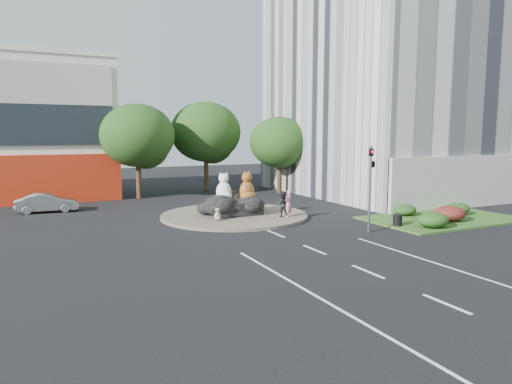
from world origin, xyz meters
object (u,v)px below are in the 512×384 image
at_px(kitten_calico, 217,214).
at_px(litter_bin, 397,220).
at_px(pedestrian_pink, 288,204).
at_px(parked_car, 47,203).
at_px(kitten_white, 258,208).
at_px(pedestrian_dark, 282,204).
at_px(cat_white, 224,187).
at_px(cat_tabby, 247,186).

bearing_deg(kitten_calico, litter_bin, -30.87).
distance_m(pedestrian_pink, parked_car, 17.56).
height_order(kitten_white, parked_car, parked_car).
bearing_deg(pedestrian_dark, kitten_white, -35.62).
xyz_separation_m(kitten_calico, parked_car, (-9.61, 9.31, 0.09)).
bearing_deg(cat_white, parked_car, 161.67).
height_order(parked_car, litter_bin, parked_car).
xyz_separation_m(cat_tabby, kitten_calico, (-2.69, -1.36, -1.52)).
distance_m(pedestrian_dark, parked_car, 17.15).
xyz_separation_m(cat_tabby, pedestrian_pink, (1.96, -2.29, -1.04)).
distance_m(kitten_calico, kitten_white, 3.56).
bearing_deg(pedestrian_dark, pedestrian_pink, 165.06).
relative_size(pedestrian_pink, pedestrian_dark, 1.08).
bearing_deg(cat_white, kitten_white, -6.04).
height_order(cat_tabby, parked_car, cat_tabby).
relative_size(cat_white, kitten_calico, 2.42).
bearing_deg(litter_bin, kitten_white, 130.37).
relative_size(cat_tabby, kitten_white, 2.59).
bearing_deg(parked_car, kitten_white, -117.54).
bearing_deg(parked_car, pedestrian_dark, -120.66).
distance_m(cat_tabby, pedestrian_pink, 3.18).
height_order(pedestrian_pink, litter_bin, pedestrian_pink).
distance_m(kitten_white, pedestrian_pink, 2.38).
bearing_deg(parked_car, litter_bin, -123.96).
xyz_separation_m(cat_white, pedestrian_dark, (3.13, -2.59, -1.07)).
bearing_deg(pedestrian_dark, parked_car, -10.07).
height_order(cat_tabby, litter_bin, cat_tabby).
distance_m(cat_white, kitten_calico, 2.72).
height_order(kitten_calico, parked_car, parked_car).
relative_size(pedestrian_dark, parked_car, 0.39).
relative_size(cat_white, kitten_white, 2.50).
bearing_deg(litter_bin, pedestrian_dark, 133.41).
relative_size(kitten_white, parked_car, 0.19).
height_order(cat_tabby, pedestrian_dark, cat_tabby).
height_order(kitten_white, pedestrian_dark, pedestrian_dark).
bearing_deg(pedestrian_pink, cat_tabby, -80.45).
bearing_deg(pedestrian_pink, kitten_white, -88.68).
relative_size(cat_tabby, parked_car, 0.49).
xyz_separation_m(pedestrian_dark, parked_car, (-13.95, 9.98, -0.33)).
height_order(cat_white, cat_tabby, cat_tabby).
relative_size(cat_white, pedestrian_dark, 1.21).
bearing_deg(pedestrian_pink, cat_white, -70.77).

